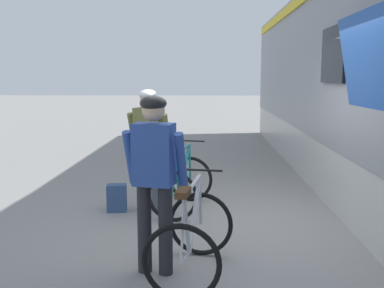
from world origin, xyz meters
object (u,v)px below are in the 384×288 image
object	(u,v)px
cyclist_near_in_olive	(148,139)
cyclist_far_in_blue	(154,169)
bicycle_far_silver	(192,237)
bicycle_near_teal	(182,184)
backpack_on_platform	(117,198)

from	to	relation	value
cyclist_near_in_olive	cyclist_far_in_blue	size ratio (longest dim) A/B	1.00
cyclist_far_in_blue	bicycle_far_silver	bearing A→B (deg)	-11.00
cyclist_far_in_blue	bicycle_near_teal	bearing A→B (deg)	85.96
backpack_on_platform	cyclist_near_in_olive	bearing A→B (deg)	5.23
bicycle_far_silver	backpack_on_platform	distance (m)	2.35
cyclist_far_in_blue	bicycle_far_silver	world-z (taller)	cyclist_far_in_blue
bicycle_near_teal	backpack_on_platform	distance (m)	0.97
cyclist_far_in_blue	backpack_on_platform	bearing A→B (deg)	112.13
cyclist_near_in_olive	bicycle_near_teal	world-z (taller)	cyclist_near_in_olive
cyclist_near_in_olive	backpack_on_platform	size ratio (longest dim) A/B	4.40
bicycle_far_silver	backpack_on_platform	size ratio (longest dim) A/B	2.90
cyclist_far_in_blue	backpack_on_platform	distance (m)	2.28
cyclist_far_in_blue	bicycle_far_silver	distance (m)	0.75
cyclist_near_in_olive	backpack_on_platform	xyz separation A→B (m)	(-0.46, -0.10, -0.85)
cyclist_near_in_olive	bicycle_near_teal	xyz separation A→B (m)	(0.48, -0.03, -0.65)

